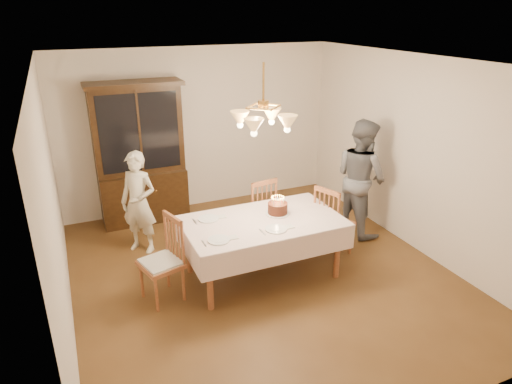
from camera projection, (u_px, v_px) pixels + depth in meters
name	position (u px, v px, depth m)	size (l,w,h in m)	color
ground	(262.00, 274.00, 5.77)	(5.00, 5.00, 0.00)	#513317
room_shell	(263.00, 155.00, 5.18)	(5.00, 5.00, 5.00)	white
dining_table	(263.00, 226.00, 5.52)	(1.90, 1.10, 0.76)	brown
china_hutch	(140.00, 156.00, 6.92)	(1.38, 0.54, 2.16)	black
chair_far_side	(257.00, 214.00, 6.40)	(0.50, 0.49, 1.00)	brown
chair_left_end	(162.00, 264.00, 5.13)	(0.52, 0.54, 1.00)	brown
chair_right_end	(333.00, 224.00, 6.10)	(0.55, 0.56, 1.00)	brown
elderly_woman	(139.00, 203.00, 6.11)	(0.52, 0.34, 1.41)	white
adult_in_grey	(361.00, 177.00, 6.59)	(0.83, 0.65, 1.71)	slate
birthday_cake	(278.00, 209.00, 5.63)	(0.30, 0.30, 0.23)	white
place_setting_near_left	(220.00, 240.00, 5.01)	(0.39, 0.25, 0.02)	white
place_setting_near_right	(277.00, 229.00, 5.25)	(0.40, 0.25, 0.02)	white
place_setting_far_left	(209.00, 219.00, 5.51)	(0.40, 0.25, 0.02)	white
chandelier	(263.00, 121.00, 5.03)	(0.62, 0.62, 0.73)	#BF8C3F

